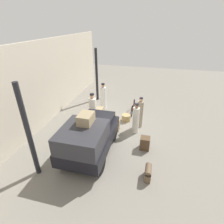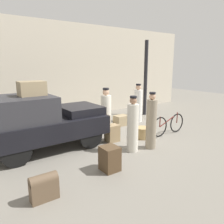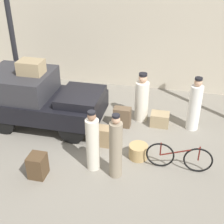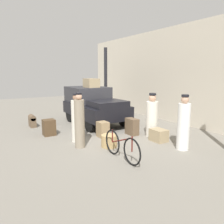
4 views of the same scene
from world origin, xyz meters
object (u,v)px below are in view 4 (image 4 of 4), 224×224
object	(u,v)px
trunk_large_brown	(49,127)
suitcase_black_upright	(32,120)
truck	(93,104)
wicker_basket	(109,141)
porter_lifting_near_truck	(183,125)
suitcase_tan_flat	(103,129)
trunk_wicker_pale	(132,127)
porter_with_bicycle	(76,120)
conductor_in_dark_uniform	(80,122)
porter_standing_middle	(152,117)
trunk_umber_medium	(159,135)
bicycle	(122,146)
trunk_on_truck_roof	(91,83)

from	to	relation	value
trunk_large_brown	suitcase_black_upright	bearing A→B (deg)	-171.56
truck	wicker_basket	bearing A→B (deg)	-18.27
porter_lifting_near_truck	suitcase_tan_flat	distance (m)	2.93
porter_lifting_near_truck	suitcase_tan_flat	bearing A→B (deg)	-149.53
trunk_large_brown	trunk_wicker_pale	size ratio (longest dim) A/B	0.97
porter_lifting_near_truck	trunk_wicker_pale	xyz separation A→B (m)	(-2.16, -0.36, -0.47)
porter_with_bicycle	suitcase_black_upright	size ratio (longest dim) A/B	3.12
truck	trunk_large_brown	world-z (taller)	truck
conductor_in_dark_uniform	porter_standing_middle	bearing A→B (deg)	85.41
wicker_basket	trunk_large_brown	size ratio (longest dim) A/B	0.84
porter_lifting_near_truck	porter_with_bicycle	size ratio (longest dim) A/B	1.02
trunk_wicker_pale	suitcase_tan_flat	xyz separation A→B (m)	(-0.33, -1.11, -0.03)
suitcase_black_upright	trunk_umber_medium	world-z (taller)	suitcase_black_upright
porter_lifting_near_truck	trunk_wicker_pale	distance (m)	2.24
bicycle	porter_standing_middle	size ratio (longest dim) A/B	1.04
conductor_in_dark_uniform	trunk_wicker_pale	world-z (taller)	conductor_in_dark_uniform
porter_with_bicycle	suitcase_tan_flat	world-z (taller)	porter_with_bicycle
porter_standing_middle	porter_with_bicycle	xyz separation A→B (m)	(-0.85, -2.69, 0.05)
porter_standing_middle	trunk_on_truck_roof	distance (m)	3.54
suitcase_black_upright	bicycle	bearing A→B (deg)	14.17
truck	wicker_basket	distance (m)	3.53
porter_standing_middle	trunk_umber_medium	xyz separation A→B (m)	(0.63, -0.23, -0.52)
conductor_in_dark_uniform	trunk_on_truck_roof	distance (m)	3.70
wicker_basket	porter_standing_middle	xyz separation A→B (m)	(-0.22, 2.01, 0.54)
porter_with_bicycle	trunk_umber_medium	world-z (taller)	porter_with_bicycle
porter_lifting_near_truck	trunk_on_truck_roof	bearing A→B (deg)	-171.21
suitcase_black_upright	wicker_basket	bearing A→B (deg)	20.76
suitcase_black_upright	porter_standing_middle	bearing A→B (deg)	42.69
porter_with_bicycle	trunk_umber_medium	xyz separation A→B (m)	(1.48, 2.46, -0.57)
truck	porter_lifting_near_truck	world-z (taller)	porter_lifting_near_truck
wicker_basket	trunk_on_truck_roof	size ratio (longest dim) A/B	0.71
porter_lifting_near_truck	trunk_large_brown	xyz separation A→B (m)	(-3.75, -3.12, -0.48)
porter_lifting_near_truck	trunk_umber_medium	world-z (taller)	porter_lifting_near_truck
suitcase_tan_flat	porter_standing_middle	bearing A→B (deg)	62.47
truck	porter_lifting_near_truck	distance (m)	4.76
wicker_basket	trunk_on_truck_roof	xyz separation A→B (m)	(-3.43, 1.08, 1.71)
trunk_large_brown	suitcase_tan_flat	size ratio (longest dim) A/B	1.07
porter_with_bicycle	suitcase_black_upright	distance (m)	3.16
porter_standing_middle	porter_with_bicycle	size ratio (longest dim) A/B	0.96
porter_with_bicycle	suitcase_tan_flat	size ratio (longest dim) A/B	2.94
bicycle	trunk_umber_medium	size ratio (longest dim) A/B	2.95
bicycle	trunk_large_brown	size ratio (longest dim) A/B	2.75
bicycle	trunk_large_brown	bearing A→B (deg)	-163.03
trunk_umber_medium	porter_with_bicycle	bearing A→B (deg)	-121.12
suitcase_tan_flat	trunk_umber_medium	bearing A→B (deg)	43.54
porter_lifting_near_truck	trunk_wicker_pale	world-z (taller)	porter_lifting_near_truck
trunk_large_brown	trunk_wicker_pale	xyz separation A→B (m)	(1.59, 2.76, 0.01)
porter_lifting_near_truck	suitcase_black_upright	xyz separation A→B (m)	(-5.49, -3.38, -0.50)
suitcase_tan_flat	truck	bearing A→B (deg)	162.01
conductor_in_dark_uniform	suitcase_black_upright	bearing A→B (deg)	-168.80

